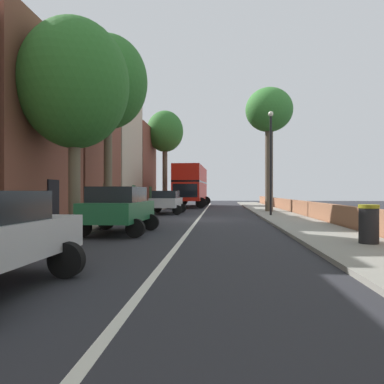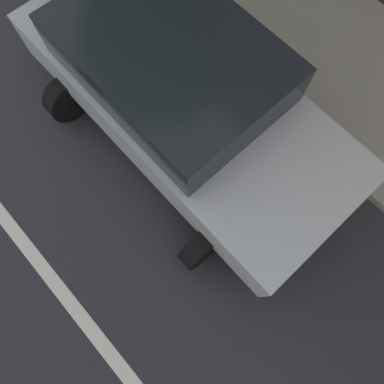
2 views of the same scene
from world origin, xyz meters
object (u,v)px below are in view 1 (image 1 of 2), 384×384
(double_decker_bus, at_px, (191,184))
(street_tree_left_0, at_px, (108,83))
(lamppost_right, at_px, (271,154))
(parked_car_silver_left_2, at_px, (167,201))
(street_tree_right_1, at_px, (269,113))
(street_tree_left_2, at_px, (165,132))
(street_tree_left_4, at_px, (74,84))
(litter_bin_right, at_px, (369,224))
(parked_car_green_left_1, at_px, (119,207))

(double_decker_bus, distance_m, street_tree_left_0, 17.79)
(double_decker_bus, distance_m, lamppost_right, 16.08)
(lamppost_right, bearing_deg, parked_car_silver_left_2, 157.07)
(street_tree_right_1, xyz_separation_m, street_tree_left_2, (-9.91, 14.96, 1.07))
(street_tree_left_0, height_order, street_tree_left_4, street_tree_left_0)
(street_tree_left_4, bearing_deg, parked_car_silver_left_2, 77.95)
(street_tree_left_4, bearing_deg, street_tree_right_1, 52.37)
(street_tree_right_1, relative_size, litter_bin_right, 8.43)
(parked_car_green_left_1, relative_size, parked_car_silver_left_2, 0.94)
(double_decker_bus, xyz_separation_m, parked_car_silver_left_2, (-0.80, -11.97, -1.43))
(street_tree_left_0, bearing_deg, street_tree_right_1, 31.85)
(parked_car_silver_left_2, height_order, street_tree_left_0, street_tree_left_0)
(parked_car_green_left_1, bearing_deg, street_tree_left_0, 109.87)
(litter_bin_right, bearing_deg, street_tree_left_2, 108.15)
(street_tree_left_0, height_order, litter_bin_right, street_tree_left_0)
(double_decker_bus, distance_m, street_tree_left_2, 8.37)
(street_tree_left_2, relative_size, lamppost_right, 1.71)
(street_tree_right_1, xyz_separation_m, lamppost_right, (-0.50, -4.58, -3.51))
(parked_car_silver_left_2, bearing_deg, lamppost_right, -22.93)
(parked_car_silver_left_2, distance_m, litter_bin_right, 17.00)
(parked_car_silver_left_2, height_order, lamppost_right, lamppost_right)
(lamppost_right, bearing_deg, double_decker_bus, 112.01)
(double_decker_bus, height_order, lamppost_right, lamppost_right)
(double_decker_bus, xyz_separation_m, street_tree_right_1, (6.50, -10.27, 4.96))
(double_decker_bus, distance_m, litter_bin_right, 28.01)
(parked_car_green_left_1, bearing_deg, double_decker_bus, 88.11)
(street_tree_right_1, bearing_deg, street_tree_left_2, 123.53)
(double_decker_bus, xyz_separation_m, litter_bin_right, (7.00, -27.07, -1.69))
(street_tree_left_0, distance_m, street_tree_left_2, 21.23)
(lamppost_right, bearing_deg, street_tree_left_4, -139.14)
(parked_car_green_left_1, xyz_separation_m, litter_bin_right, (7.80, -2.84, -0.31))
(double_decker_bus, xyz_separation_m, lamppost_right, (6.00, -14.85, 1.45))
(parked_car_green_left_1, distance_m, litter_bin_right, 8.31)
(street_tree_left_4, height_order, litter_bin_right, street_tree_left_4)
(parked_car_green_left_1, height_order, parked_car_silver_left_2, parked_car_green_left_1)
(parked_car_green_left_1, height_order, litter_bin_right, parked_car_green_left_1)
(parked_car_green_left_1, bearing_deg, parked_car_silver_left_2, 90.00)
(street_tree_right_1, xyz_separation_m, street_tree_left_4, (-9.59, -12.44, -1.33))
(street_tree_left_0, distance_m, litter_bin_right, 16.59)
(street_tree_left_4, distance_m, lamppost_right, 12.22)
(parked_car_green_left_1, xyz_separation_m, parked_car_silver_left_2, (0.00, 12.26, -0.05))
(parked_car_green_left_1, xyz_separation_m, street_tree_right_1, (7.30, 13.96, 6.34))
(double_decker_bus, height_order, parked_car_silver_left_2, double_decker_bus)
(double_decker_bus, xyz_separation_m, street_tree_left_4, (-3.09, -22.71, 3.63))
(litter_bin_right, bearing_deg, lamppost_right, 94.68)
(parked_car_silver_left_2, distance_m, lamppost_right, 7.93)
(lamppost_right, bearing_deg, litter_bin_right, -85.32)
(street_tree_right_1, xyz_separation_m, litter_bin_right, (0.50, -16.80, -6.65))
(street_tree_left_0, relative_size, street_tree_left_2, 0.98)
(street_tree_right_1, relative_size, street_tree_left_4, 1.05)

